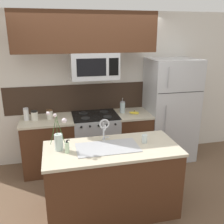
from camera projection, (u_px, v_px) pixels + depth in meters
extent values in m
plane|color=brown|center=(107.00, 194.00, 3.64)|extent=(10.00, 10.00, 0.00)
cube|color=silver|center=(108.00, 88.00, 4.50)|extent=(5.20, 0.10, 2.60)
cube|color=#332319|center=(92.00, 97.00, 4.43)|extent=(2.97, 0.01, 0.48)
cube|color=#4C2B19|center=(49.00, 146.00, 4.18)|extent=(0.82, 0.62, 0.88)
cube|color=beige|center=(47.00, 120.00, 4.04)|extent=(0.85, 0.65, 0.03)
cube|color=#4C2B19|center=(132.00, 138.00, 4.49)|extent=(0.57, 0.62, 0.88)
cube|color=beige|center=(133.00, 114.00, 4.35)|extent=(0.60, 0.65, 0.03)
cube|color=#B7BABF|center=(96.00, 140.00, 4.34)|extent=(0.76, 0.62, 0.91)
cube|color=black|center=(95.00, 115.00, 4.20)|extent=(0.76, 0.62, 0.01)
cylinder|color=black|center=(85.00, 118.00, 4.03)|extent=(0.15, 0.15, 0.01)
cylinder|color=black|center=(107.00, 117.00, 4.11)|extent=(0.15, 0.15, 0.01)
cylinder|color=black|center=(83.00, 113.00, 4.29)|extent=(0.15, 0.15, 0.01)
cylinder|color=black|center=(104.00, 112.00, 4.37)|extent=(0.15, 0.15, 0.01)
cylinder|color=black|center=(81.00, 127.00, 3.86)|extent=(0.03, 0.02, 0.03)
cylinder|color=black|center=(90.00, 126.00, 3.89)|extent=(0.03, 0.02, 0.03)
cylinder|color=black|center=(99.00, 126.00, 3.92)|extent=(0.03, 0.02, 0.03)
cylinder|color=black|center=(107.00, 125.00, 3.95)|extent=(0.03, 0.02, 0.03)
cylinder|color=black|center=(115.00, 124.00, 3.98)|extent=(0.03, 0.02, 0.03)
cube|color=#B7BABF|center=(94.00, 66.00, 3.93)|extent=(0.74, 0.40, 0.41)
cube|color=black|center=(92.00, 67.00, 3.73)|extent=(0.45, 0.00, 0.26)
cube|color=black|center=(114.00, 67.00, 3.80)|extent=(0.15, 0.00, 0.26)
cube|color=#4C2B19|center=(85.00, 32.00, 3.72)|extent=(2.15, 0.34, 0.60)
cube|color=#B7BABF|center=(170.00, 110.00, 4.52)|extent=(0.85, 0.72, 1.83)
cube|color=black|center=(181.00, 93.00, 4.06)|extent=(0.81, 0.00, 0.01)
cylinder|color=#99999E|center=(168.00, 78.00, 3.91)|extent=(0.01, 0.01, 0.33)
cylinder|color=#99999E|center=(165.00, 126.00, 4.16)|extent=(0.01, 0.01, 0.69)
cylinder|color=silver|center=(26.00, 115.00, 3.96)|extent=(0.08, 0.08, 0.18)
cylinder|color=#B2B2B7|center=(26.00, 109.00, 3.93)|extent=(0.08, 0.08, 0.02)
cylinder|color=silver|center=(35.00, 116.00, 3.97)|extent=(0.11, 0.11, 0.14)
cylinder|color=black|center=(34.00, 111.00, 3.94)|extent=(0.11, 0.11, 0.02)
cylinder|color=silver|center=(50.00, 115.00, 4.04)|extent=(0.10, 0.10, 0.14)
cylinder|color=#4C331E|center=(49.00, 110.00, 4.01)|extent=(0.10, 0.10, 0.02)
ellipsoid|color=yellow|center=(134.00, 113.00, 4.28)|extent=(0.17, 0.10, 0.05)
ellipsoid|color=yellow|center=(134.00, 113.00, 4.29)|extent=(0.18, 0.07, 0.05)
ellipsoid|color=yellow|center=(135.00, 113.00, 4.28)|extent=(0.18, 0.07, 0.05)
ellipsoid|color=yellow|center=(135.00, 113.00, 4.30)|extent=(0.17, 0.11, 0.06)
cylinder|color=brown|center=(134.00, 111.00, 4.28)|extent=(0.02, 0.02, 0.03)
cylinder|color=silver|center=(122.00, 108.00, 4.34)|extent=(0.09, 0.09, 0.18)
cylinder|color=#A3A3AA|center=(123.00, 102.00, 4.31)|extent=(0.08, 0.08, 0.02)
cylinder|color=#A3A3AA|center=(123.00, 100.00, 4.30)|extent=(0.01, 0.01, 0.05)
sphere|color=#A3A3AA|center=(123.00, 98.00, 4.29)|extent=(0.02, 0.02, 0.02)
cube|color=#4C2B19|center=(112.00, 181.00, 3.19)|extent=(1.62, 0.74, 0.88)
cube|color=beige|center=(112.00, 149.00, 3.05)|extent=(1.65, 0.77, 0.03)
cube|color=#ADAFB5|center=(108.00, 147.00, 3.03)|extent=(0.76, 0.40, 0.01)
cube|color=#ADAFB5|center=(94.00, 155.00, 3.02)|extent=(0.30, 0.31, 0.15)
cube|color=#ADAFB5|center=(121.00, 152.00, 3.09)|extent=(0.30, 0.31, 0.15)
cylinder|color=#B7BABF|center=(104.00, 139.00, 3.25)|extent=(0.04, 0.04, 0.02)
cylinder|color=#B7BABF|center=(104.00, 131.00, 3.22)|extent=(0.02, 0.02, 0.22)
torus|color=#B7BABF|center=(104.00, 124.00, 3.13)|extent=(0.13, 0.02, 0.13)
cylinder|color=#B7BABF|center=(105.00, 128.00, 3.09)|extent=(0.02, 0.02, 0.06)
cube|color=#B7BABF|center=(106.00, 137.00, 3.25)|extent=(0.07, 0.01, 0.01)
cylinder|color=beige|center=(67.00, 148.00, 2.88)|extent=(0.05, 0.05, 0.13)
cylinder|color=black|center=(67.00, 142.00, 2.86)|extent=(0.02, 0.02, 0.02)
cube|color=black|center=(68.00, 140.00, 2.86)|extent=(0.03, 0.01, 0.01)
cylinder|color=silver|center=(145.00, 139.00, 3.16)|extent=(0.07, 0.07, 0.11)
cylinder|color=silver|center=(59.00, 142.00, 2.95)|extent=(0.10, 0.10, 0.20)
cylinder|color=silver|center=(59.00, 147.00, 2.97)|extent=(0.09, 0.09, 0.06)
cylinder|color=#386B2D|center=(62.00, 133.00, 2.91)|extent=(0.08, 0.02, 0.30)
sphere|color=silver|center=(64.00, 121.00, 2.86)|extent=(0.06, 0.06, 0.06)
cylinder|color=#386B2D|center=(57.00, 131.00, 2.89)|extent=(0.03, 0.02, 0.38)
sphere|color=silver|center=(55.00, 115.00, 2.83)|extent=(0.04, 0.04, 0.04)
cylinder|color=#386B2D|center=(54.00, 130.00, 2.90)|extent=(0.10, 0.04, 0.38)
sphere|color=silver|center=(48.00, 113.00, 2.85)|extent=(0.04, 0.04, 0.04)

